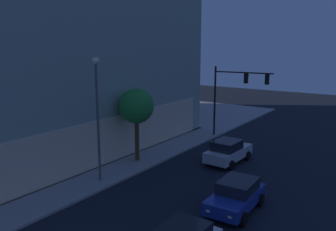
{
  "coord_description": "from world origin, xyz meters",
  "views": [
    {
      "loc": [
        -6.51,
        -8.52,
        8.73
      ],
      "look_at": [
        9.82,
        2.81,
        4.67
      ],
      "focal_mm": 37.4,
      "sensor_mm": 36.0,
      "label": 1
    }
  ],
  "objects": [
    {
      "name": "traffic_light_far_corner",
      "position": [
        23.11,
        4.53,
        4.81
      ],
      "size": [
        0.67,
        5.43,
        6.6
      ],
      "color": "black",
      "rests_on": "sidewalk_corner"
    },
    {
      "name": "car_blue",
      "position": [
        9.83,
        -1.59,
        0.85
      ],
      "size": [
        4.2,
        2.25,
        1.64
      ],
      "color": "navy",
      "rests_on": "ground"
    },
    {
      "name": "car_silver",
      "position": [
        16.63,
        2.08,
        0.89
      ],
      "size": [
        4.44,
        2.28,
        1.76
      ],
      "color": "#B7BABF",
      "rests_on": "ground"
    },
    {
      "name": "street_lamp_sidewalk",
      "position": [
        8.43,
        7.16,
        5.08
      ],
      "size": [
        0.44,
        0.44,
        7.83
      ],
      "color": "#585858",
      "rests_on": "sidewalk_corner"
    },
    {
      "name": "sidewalk_tree",
      "position": [
        12.89,
        7.77,
        4.25
      ],
      "size": [
        2.59,
        2.59,
        5.44
      ],
      "color": "#52341E",
      "rests_on": "sidewalk_corner"
    }
  ]
}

